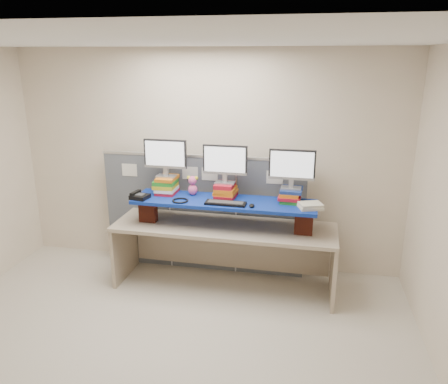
% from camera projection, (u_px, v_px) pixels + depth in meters
% --- Properties ---
extents(room, '(5.00, 4.00, 2.80)m').
position_uv_depth(room, '(152.00, 214.00, 3.72)').
color(room, beige).
rests_on(room, ground).
extents(cubicle_partition, '(2.60, 0.06, 1.53)m').
position_uv_depth(cubicle_partition, '(203.00, 213.00, 5.57)').
color(cubicle_partition, '#4C5159').
rests_on(cubicle_partition, ground).
extents(desk, '(2.61, 0.81, 0.79)m').
position_uv_depth(desk, '(224.00, 238.00, 5.15)').
color(desk, tan).
rests_on(desk, ground).
extents(brick_pier_left, '(0.20, 0.11, 0.27)m').
position_uv_depth(brick_pier_left, '(148.00, 210.00, 5.20)').
color(brick_pier_left, maroon).
rests_on(brick_pier_left, desk).
extents(brick_pier_right, '(0.20, 0.11, 0.27)m').
position_uv_depth(brick_pier_right, '(304.00, 222.00, 4.83)').
color(brick_pier_right, maroon).
rests_on(brick_pier_right, desk).
extents(blue_board, '(2.12, 0.57, 0.04)m').
position_uv_depth(blue_board, '(224.00, 202.00, 5.02)').
color(blue_board, navy).
rests_on(blue_board, brick_pier_left).
extents(book_stack_left, '(0.26, 0.31, 0.21)m').
position_uv_depth(book_stack_left, '(166.00, 185.00, 5.24)').
color(book_stack_left, '#A31222').
rests_on(book_stack_left, blue_board).
extents(book_stack_center, '(0.26, 0.31, 0.17)m').
position_uv_depth(book_stack_center, '(225.00, 190.00, 5.10)').
color(book_stack_center, '#A31222').
rests_on(book_stack_center, blue_board).
extents(book_stack_right, '(0.27, 0.31, 0.15)m').
position_uv_depth(book_stack_right, '(290.00, 195.00, 4.95)').
color(book_stack_right, '#217D21').
rests_on(book_stack_right, blue_board).
extents(monitor_left, '(0.52, 0.15, 0.45)m').
position_uv_depth(monitor_left, '(165.00, 156.00, 5.13)').
color(monitor_left, '#97979B').
rests_on(monitor_left, book_stack_left).
extents(monitor_center, '(0.52, 0.15, 0.45)m').
position_uv_depth(monitor_center, '(225.00, 162.00, 5.00)').
color(monitor_center, '#97979B').
rests_on(monitor_center, book_stack_center).
extents(monitor_right, '(0.52, 0.15, 0.45)m').
position_uv_depth(monitor_right, '(292.00, 167.00, 4.85)').
color(monitor_right, '#97979B').
rests_on(monitor_right, book_stack_right).
extents(keyboard, '(0.46, 0.17, 0.03)m').
position_uv_depth(keyboard, '(226.00, 203.00, 4.87)').
color(keyboard, black).
rests_on(keyboard, blue_board).
extents(mouse, '(0.07, 0.11, 0.03)m').
position_uv_depth(mouse, '(252.00, 206.00, 4.79)').
color(mouse, black).
rests_on(mouse, blue_board).
extents(desk_phone, '(0.23, 0.21, 0.08)m').
position_uv_depth(desk_phone, '(139.00, 196.00, 5.06)').
color(desk_phone, black).
rests_on(desk_phone, blue_board).
extents(headset, '(0.22, 0.22, 0.02)m').
position_uv_depth(headset, '(180.00, 201.00, 4.97)').
color(headset, black).
rests_on(headset, blue_board).
extents(plush_toy, '(0.14, 0.10, 0.23)m').
position_uv_depth(plush_toy, '(193.00, 185.00, 5.17)').
color(plush_toy, '#E65794').
rests_on(plush_toy, blue_board).
extents(binder_stack, '(0.30, 0.27, 0.06)m').
position_uv_depth(binder_stack, '(310.00, 206.00, 4.74)').
color(binder_stack, beige).
rests_on(binder_stack, blue_board).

